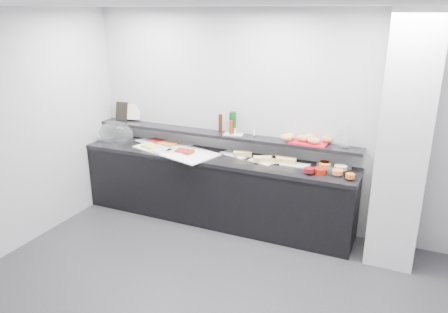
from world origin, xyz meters
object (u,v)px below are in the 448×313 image
at_px(bread_tray, 309,142).
at_px(carafe, 345,136).
at_px(sandwich_plate_mid, 261,162).
at_px(condiment_tray, 234,134).
at_px(cloche_base, 117,140).
at_px(framed_print, 122,111).

xyz_separation_m(bread_tray, carafe, (0.42, -0.03, 0.14)).
distance_m(sandwich_plate_mid, condiment_tray, 0.54).
relative_size(condiment_tray, bread_tray, 0.57).
xyz_separation_m(cloche_base, bread_tray, (2.68, 0.20, 0.24)).
bearing_deg(framed_print, condiment_tray, -6.46).
relative_size(cloche_base, bread_tray, 1.18).
bearing_deg(condiment_tray, bread_tray, -8.09).
height_order(condiment_tray, bread_tray, bread_tray).
bearing_deg(condiment_tray, cloche_base, 176.27).
bearing_deg(condiment_tray, sandwich_plate_mid, -33.01).
xyz_separation_m(sandwich_plate_mid, framed_print, (-2.21, 0.25, 0.37)).
distance_m(framed_print, condiment_tray, 1.77).
height_order(bread_tray, carafe, carafe).
bearing_deg(sandwich_plate_mid, cloche_base, -162.73).
height_order(sandwich_plate_mid, carafe, carafe).
xyz_separation_m(framed_print, carafe, (3.15, -0.06, 0.02)).
height_order(sandwich_plate_mid, framed_print, framed_print).
height_order(condiment_tray, carafe, carafe).
relative_size(cloche_base, framed_print, 1.97).
bearing_deg(bread_tray, carafe, -0.69).
bearing_deg(carafe, bread_tray, 176.16).
height_order(cloche_base, framed_print, framed_print).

